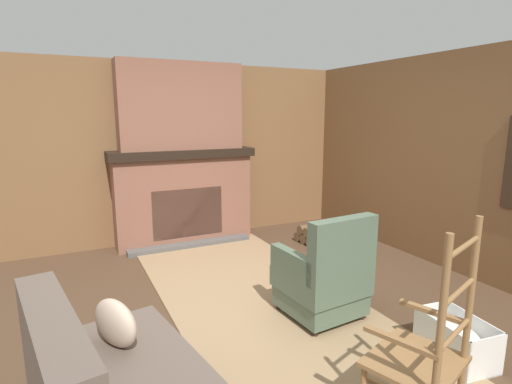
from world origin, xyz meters
name	(u,v)px	position (x,y,z in m)	size (l,w,h in m)	color
ground_plane	(255,311)	(0.00, 0.00, 0.00)	(14.00, 14.00, 0.00)	#4C3523
wood_panel_wall_left	(178,153)	(-2.45, 0.00, 1.21)	(0.06, 5.44, 2.42)	brown
wood_panel_wall_back	(456,163)	(0.02, 2.45, 1.21)	(5.44, 0.09, 2.42)	brown
fireplace_hearth	(184,197)	(-2.22, 0.00, 0.64)	(0.59, 1.92, 1.28)	brown
chimney_breast	(181,106)	(-2.23, 0.00, 1.84)	(0.33, 1.60, 1.12)	brown
area_rug	(261,302)	(-0.14, 0.13, 0.01)	(3.99, 1.69, 0.01)	#997A56
armchair	(324,279)	(0.34, 0.49, 0.35)	(0.69, 0.69, 0.94)	#516651
rocking_chair	(422,366)	(1.65, 0.19, 0.42)	(0.91, 0.70, 1.24)	olive
firewood_stack	(312,235)	(-1.41, 1.55, 0.11)	(0.42, 0.35, 0.25)	brown
laundry_basket	(456,339)	(1.26, 0.99, 0.15)	(0.55, 0.38, 0.31)	white
oil_lamp_vase	(135,144)	(-2.27, -0.60, 1.37)	(0.11, 0.11, 0.25)	#47708E
storage_case	(223,142)	(-2.27, 0.61, 1.36)	(0.15, 0.23, 0.16)	black
decorative_plate_on_mantel	(181,140)	(-2.29, 0.01, 1.41)	(0.07, 0.25, 0.25)	#336093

